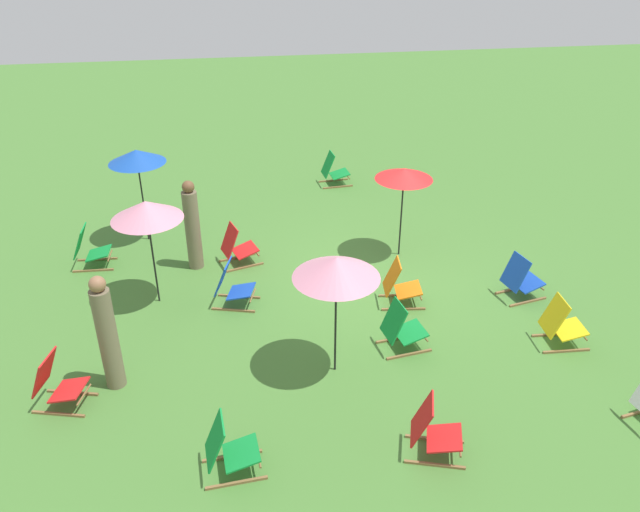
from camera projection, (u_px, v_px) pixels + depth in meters
name	position (u px, v px, depth m)	size (l,w,h in m)	color
ground_plane	(383.00, 274.00, 12.02)	(40.00, 40.00, 0.00)	#477A33
deckchair_0	(400.00, 285.00, 10.98)	(0.56, 0.81, 0.83)	olive
deckchair_1	(57.00, 383.00, 8.73)	(0.66, 0.86, 0.83)	olive
deckchair_2	(228.00, 449.00, 7.67)	(0.54, 0.80, 0.83)	olive
deckchair_3	(561.00, 325.00, 9.95)	(0.51, 0.78, 0.83)	olive
deckchair_4	(521.00, 279.00, 11.15)	(0.62, 0.84, 0.83)	olive
deckchair_6	(89.00, 249.00, 12.12)	(0.51, 0.78, 0.83)	olive
deckchair_7	(232.00, 286.00, 10.96)	(0.67, 0.86, 0.83)	olive
deckchair_8	(402.00, 329.00, 9.85)	(0.59, 0.82, 0.83)	olive
deckchair_9	(237.00, 247.00, 12.19)	(0.68, 0.87, 0.83)	olive
deckchair_10	(433.00, 431.00, 7.94)	(0.68, 0.87, 0.83)	olive
deckchair_11	(334.00, 171.00, 15.68)	(0.54, 0.80, 0.83)	olive
umbrella_0	(404.00, 174.00, 11.89)	(1.10, 1.10, 1.83)	black
umbrella_1	(137.00, 157.00, 12.41)	(1.12, 1.12, 1.96)	black
umbrella_2	(336.00, 268.00, 8.71)	(1.24, 1.24, 1.93)	black
umbrella_3	(146.00, 210.00, 10.37)	(1.19, 1.19, 1.92)	black
person_0	(192.00, 227.00, 11.87)	(0.35, 0.35, 1.77)	#72664C
person_1	(107.00, 335.00, 8.85)	(0.39, 0.39, 1.83)	#72664C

